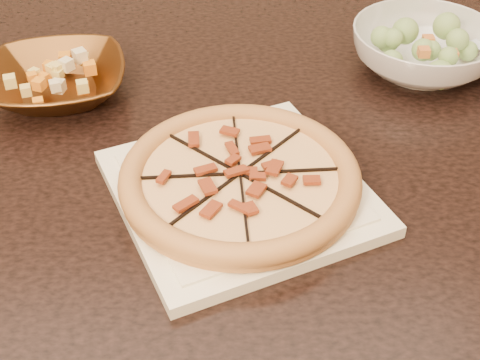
{
  "coord_description": "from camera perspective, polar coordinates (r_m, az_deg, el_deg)",
  "views": [
    {
      "loc": [
        0.07,
        -0.88,
        1.33
      ],
      "look_at": [
        0.08,
        -0.21,
        0.78
      ],
      "focal_mm": 50.0,
      "sensor_mm": 36.0,
      "label": 1
    }
  ],
  "objects": [
    {
      "name": "salad_bowl",
      "position": [
        1.17,
        15.36,
        10.66
      ],
      "size": [
        0.31,
        0.31,
        0.08
      ],
      "primitive_type": "imported",
      "rotation": [
        0.0,
        0.0,
        -0.34
      ],
      "color": "silver",
      "rests_on": "dining_table"
    },
    {
      "name": "salad",
      "position": [
        1.15,
        15.74,
        13.07
      ],
      "size": [
        0.1,
        0.11,
        0.04
      ],
      "color": "#97BC5D",
      "rests_on": "salad_bowl"
    },
    {
      "name": "dining_table",
      "position": [
        1.05,
        -5.66,
        -0.49
      ],
      "size": [
        1.53,
        0.99,
        0.75
      ],
      "color": "black",
      "rests_on": "floor"
    },
    {
      "name": "bronze_bowl",
      "position": [
        1.11,
        -15.3,
        8.15
      ],
      "size": [
        0.25,
        0.25,
        0.05
      ],
      "primitive_type": "imported",
      "rotation": [
        0.0,
        0.0,
        0.15
      ],
      "color": "brown",
      "rests_on": "dining_table"
    },
    {
      "name": "plate",
      "position": [
        0.88,
        0.0,
        -0.98
      ],
      "size": [
        0.41,
        0.41,
        0.02
      ],
      "color": "#F4ECCA",
      "rests_on": "dining_table"
    },
    {
      "name": "pizza",
      "position": [
        0.86,
        -0.0,
        0.21
      ],
      "size": [
        0.31,
        0.31,
        0.03
      ],
      "color": "#BF8046",
      "rests_on": "plate"
    },
    {
      "name": "mixed_dish",
      "position": [
        1.09,
        -15.74,
        9.95
      ],
      "size": [
        0.1,
        0.11,
        0.03
      ],
      "color": "beige",
      "rests_on": "bronze_bowl"
    }
  ]
}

